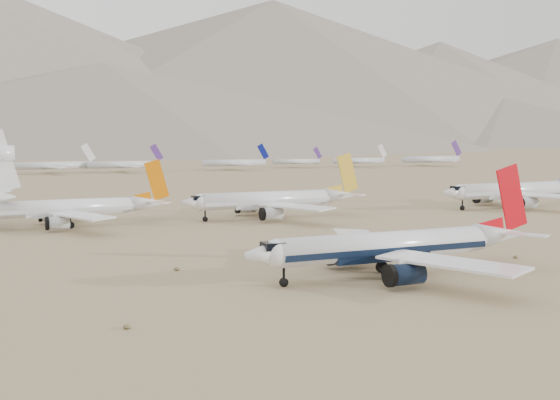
# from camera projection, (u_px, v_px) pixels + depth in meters

# --- Properties ---
(ground) EXTENTS (7000.00, 7000.00, 0.00)m
(ground) POSITION_uv_depth(u_px,v_px,m) (398.00, 272.00, 106.17)
(ground) COLOR olive
(ground) RESTS_ON ground
(main_airliner) EXTENTS (45.77, 44.70, 16.15)m
(main_airliner) POSITION_uv_depth(u_px,v_px,m) (397.00, 246.00, 102.50)
(main_airliner) COLOR white
(main_airliner) RESTS_ON ground
(row2_navy_widebody) EXTENTS (48.25, 47.18, 17.16)m
(row2_navy_widebody) POSITION_uv_depth(u_px,v_px,m) (516.00, 191.00, 200.09)
(row2_navy_widebody) COLOR white
(row2_navy_widebody) RESTS_ON ground
(row2_gold_tail) EXTENTS (45.08, 44.09, 16.05)m
(row2_gold_tail) POSITION_uv_depth(u_px,v_px,m) (273.00, 200.00, 174.29)
(row2_gold_tail) COLOR white
(row2_gold_tail) RESTS_ON ground
(row2_orange_tail) EXTENTS (42.06, 41.15, 15.00)m
(row2_orange_tail) POSITION_uv_depth(u_px,v_px,m) (71.00, 208.00, 157.45)
(row2_orange_tail) COLOR white
(row2_orange_tail) RESTS_ON ground
(distant_storage_row) EXTENTS (521.80, 52.49, 15.17)m
(distant_storage_row) POSITION_uv_depth(u_px,v_px,m) (59.00, 165.00, 376.37)
(distant_storage_row) COLOR silver
(distant_storage_row) RESTS_ON ground
(mountain_range) EXTENTS (7354.00, 3024.00, 470.00)m
(mountain_range) POSITION_uv_depth(u_px,v_px,m) (25.00, 61.00, 1616.08)
(mountain_range) COLOR slate
(mountain_range) RESTS_ON ground
(foothills) EXTENTS (4637.50, 1395.00, 155.00)m
(foothills) POSITION_uv_depth(u_px,v_px,m) (307.00, 110.00, 1313.92)
(foothills) COLOR slate
(foothills) RESTS_ON ground
(desert_scrub) EXTENTS (233.60, 121.67, 0.63)m
(desert_scrub) POSITION_uv_depth(u_px,v_px,m) (351.00, 319.00, 77.84)
(desert_scrub) COLOR brown
(desert_scrub) RESTS_ON ground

